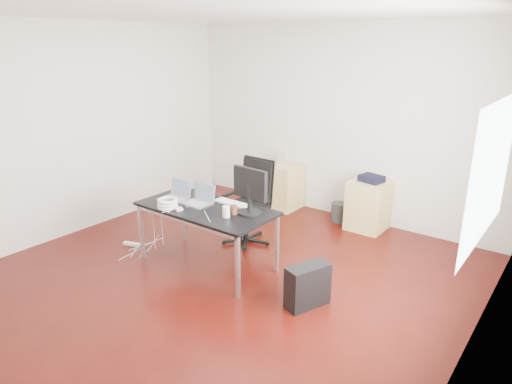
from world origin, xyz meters
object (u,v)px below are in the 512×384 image
Objects in this scene: office_chair at (250,197)px; filing_cabinet_left at (283,186)px; pc_tower at (308,286)px; desk at (206,211)px; filing_cabinet_right at (368,205)px.

filing_cabinet_left is at bearing 107.96° from office_chair.
pc_tower is at bearing -30.24° from office_chair.
filing_cabinet_left is 2.86m from pc_tower.
desk is 2.29× the size of filing_cabinet_left.
filing_cabinet_left is (-0.39, 2.17, -0.33)m from desk.
office_chair is 1.39m from filing_cabinet_left.
desk reaches higher than filing_cabinet_right.
desk is at bearing -115.60° from filing_cabinet_right.
filing_cabinet_left reaches higher than pc_tower.
filing_cabinet_left is at bearing 180.00° from filing_cabinet_right.
filing_cabinet_right is 1.56× the size of pc_tower.
filing_cabinet_right is at bearing 120.06° from pc_tower.
desk is 1.48× the size of office_chair.
filing_cabinet_right is at bearing 64.40° from desk.
office_chair is at bearing 91.81° from desk.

